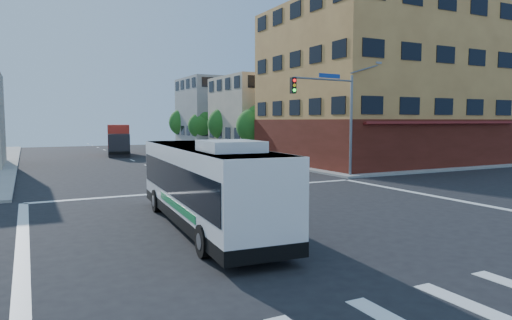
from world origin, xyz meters
name	(u,v)px	position (x,y,z in m)	size (l,w,h in m)	color
ground	(303,224)	(0.00, 0.00, 0.00)	(120.00, 120.00, 0.00)	black
sidewalk_ne	(379,148)	(35.00, 35.00, 0.07)	(50.00, 50.00, 0.15)	gray
corner_building_ne	(378,99)	(19.99, 18.48, 5.89)	(18.10, 15.44, 14.00)	#D89A4D
building_east_near	(270,116)	(16.98, 33.98, 4.51)	(12.06, 10.06, 9.00)	#C7B498
building_east_far	(224,113)	(16.98, 47.98, 5.01)	(12.06, 10.06, 10.00)	gray
signal_mast_ne	(332,104)	(9.08, 10.62, 4.98)	(7.91, 1.13, 8.07)	slate
street_tree_a	(254,124)	(11.90, 27.92, 3.59)	(3.60, 3.60, 5.53)	#382514
street_tree_b	(224,122)	(11.90, 35.92, 3.75)	(3.80, 3.80, 5.79)	#382514
street_tree_c	(201,124)	(11.90, 43.92, 3.46)	(3.40, 3.40, 5.29)	#382514
street_tree_d	(183,121)	(11.90, 51.92, 3.88)	(4.00, 4.00, 6.03)	#382514
transit_bus	(205,184)	(-3.52, 1.11, 1.61)	(3.13, 11.27, 3.30)	black
box_truck	(119,141)	(0.02, 38.44, 1.67)	(3.35, 7.88, 3.43)	#242328
parked_car	(232,158)	(6.40, 21.18, 0.67)	(1.59, 3.96, 1.35)	gold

